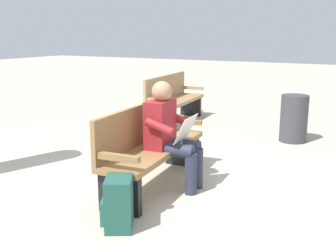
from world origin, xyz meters
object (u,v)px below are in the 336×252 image
bench_far (173,99)px  bench_near (150,145)px  person_seated (170,132)px  backpack (118,204)px  trash_bin (294,118)px

bench_far → bench_near: bearing=18.4°
bench_far → person_seated: bearing=22.3°
bench_near → backpack: bench_near is taller
backpack → person_seated: bearing=-175.8°
person_seated → bench_far: person_seated is taller
bench_near → bench_far: same height
bench_near → backpack: 1.12m
person_seated → backpack: (1.09, 0.08, -0.40)m
backpack → trash_bin: 3.83m
person_seated → trash_bin: size_ratio=1.60×
person_seated → bench_near: bearing=-85.7°
person_seated → bench_far: (-2.98, -1.55, -0.17)m
bench_far → trash_bin: bearing=77.4°
person_seated → bench_far: size_ratio=0.64×
bench_near → backpack: bearing=11.3°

